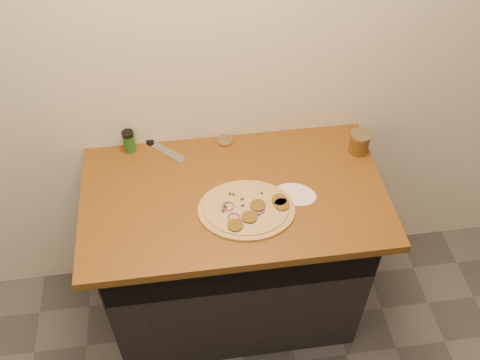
{
  "coord_description": "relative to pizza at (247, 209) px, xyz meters",
  "views": [
    {
      "loc": [
        -0.17,
        0.02,
        2.47
      ],
      "look_at": [
        0.03,
        1.43,
        0.95
      ],
      "focal_mm": 40.0,
      "sensor_mm": 36.0,
      "label": 1
    }
  ],
  "objects": [
    {
      "name": "cabinet",
      "position": [
        -0.04,
        0.14,
        -0.48
      ],
      "size": [
        1.1,
        0.6,
        0.86
      ],
      "primitive_type": "cube",
      "color": "black",
      "rests_on": "ground"
    },
    {
      "name": "salsa_jar",
      "position": [
        0.51,
        0.26,
        0.04
      ],
      "size": [
        0.09,
        0.09,
        0.09
      ],
      "color": "maroon",
      "rests_on": "countertop"
    },
    {
      "name": "mason_jar_lid",
      "position": [
        -0.04,
        0.4,
        -0.0
      ],
      "size": [
        0.08,
        0.08,
        0.01
      ],
      "primitive_type": "cylinder",
      "rotation": [
        0.0,
        0.0,
        -0.12
      ],
      "color": "tan",
      "rests_on": "countertop"
    },
    {
      "name": "flour_spill",
      "position": [
        0.2,
        0.06,
        -0.01
      ],
      "size": [
        0.22,
        0.22,
        0.0
      ],
      "primitive_type": "cylinder",
      "rotation": [
        0.0,
        0.0,
        -0.42
      ],
      "color": "silver",
      "rests_on": "countertop"
    },
    {
      "name": "spice_shaker",
      "position": [
        -0.44,
        0.4,
        0.04
      ],
      "size": [
        0.05,
        0.05,
        0.1
      ],
      "color": "#1E5D1D",
      "rests_on": "countertop"
    },
    {
      "name": "chefs_knife",
      "position": [
        -0.34,
        0.42,
        -0.0
      ],
      "size": [
        0.23,
        0.22,
        0.02
      ],
      "color": "#B7BAC1",
      "rests_on": "countertop"
    },
    {
      "name": "pizza",
      "position": [
        0.0,
        0.0,
        0.0
      ],
      "size": [
        0.41,
        0.41,
        0.02
      ],
      "color": "tan",
      "rests_on": "countertop"
    },
    {
      "name": "countertop",
      "position": [
        -0.04,
        0.11,
        -0.03
      ],
      "size": [
        1.2,
        0.7,
        0.04
      ],
      "primitive_type": "cube",
      "color": "brown",
      "rests_on": "cabinet"
    }
  ]
}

